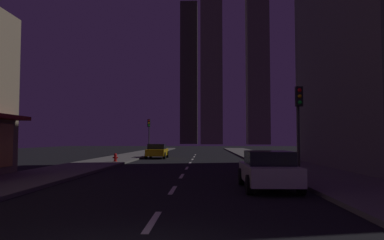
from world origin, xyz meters
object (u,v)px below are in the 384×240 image
Objects in this scene: car_parked_near at (268,170)px; fire_hydrant_far_left at (115,158)px; traffic_light_far_left at (149,129)px; car_parked_far at (157,151)px; street_lamp_right at (354,26)px; traffic_light_near_right at (299,111)px.

car_parked_near is 6.48× the size of fire_hydrant_far_left.
car_parked_near is at bearing -72.61° from traffic_light_far_left.
traffic_light_far_left is (0.40, 14.46, 2.74)m from fire_hydrant_far_left.
street_lamp_right reaches higher than car_parked_far.
fire_hydrant_far_left is 0.10× the size of street_lamp_right.
traffic_light_near_right is at bearing -65.05° from car_parked_far.
street_lamp_right reaches higher than fire_hydrant_far_left.
fire_hydrant_far_left is 22.08m from street_lamp_right.
traffic_light_far_left is (-9.10, 29.05, 2.45)m from car_parked_near.
car_parked_far is 1.01× the size of traffic_light_far_left.
street_lamp_right is at bearing -64.99° from car_parked_near.
traffic_light_far_left is (-1.90, 6.74, 2.45)m from car_parked_far.
street_lamp_right is at bearing -58.50° from fire_hydrant_far_left.
car_parked_far is 27.96m from street_lamp_right.
car_parked_near is at bearing -72.11° from car_parked_far.
street_lamp_right is at bearing -91.05° from traffic_light_near_right.
traffic_light_near_right is at bearing 88.95° from street_lamp_right.
car_parked_near is 17.42m from fire_hydrant_far_left.
traffic_light_near_right reaches higher than car_parked_near.
street_lamp_right is (1.78, -3.82, 4.33)m from car_parked_near.
car_parked_near is 1.01× the size of traffic_light_far_left.
fire_hydrant_far_left is (-9.50, 14.59, -0.29)m from car_parked_near.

